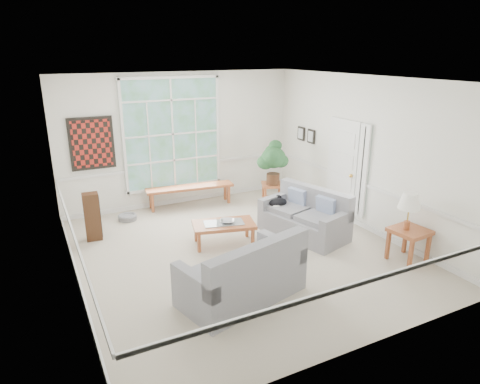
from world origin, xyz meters
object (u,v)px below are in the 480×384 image
at_px(coffee_table, 224,234).
at_px(loveseat_front, 241,267).
at_px(end_table, 272,193).
at_px(loveseat_right, 304,213).
at_px(side_table, 408,245).

bearing_deg(coffee_table, loveseat_front, -92.18).
xyz_separation_m(loveseat_front, end_table, (2.48, 3.27, -0.24)).
xyz_separation_m(loveseat_right, loveseat_front, (-2.07, -1.42, 0.03)).
xyz_separation_m(coffee_table, side_table, (2.52, -2.01, 0.08)).
xyz_separation_m(loveseat_front, side_table, (3.05, -0.26, -0.19)).
distance_m(loveseat_front, coffee_table, 1.84).
bearing_deg(end_table, side_table, -80.85).
bearing_deg(side_table, coffee_table, 141.54).
relative_size(end_table, side_table, 0.84).
distance_m(loveseat_right, coffee_table, 1.60).
bearing_deg(side_table, end_table, 99.15).
distance_m(loveseat_right, loveseat_front, 2.51).
height_order(loveseat_right, coffee_table, loveseat_right).
xyz_separation_m(loveseat_front, coffee_table, (0.52, 1.75, -0.27)).
bearing_deg(end_table, loveseat_front, -127.21).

